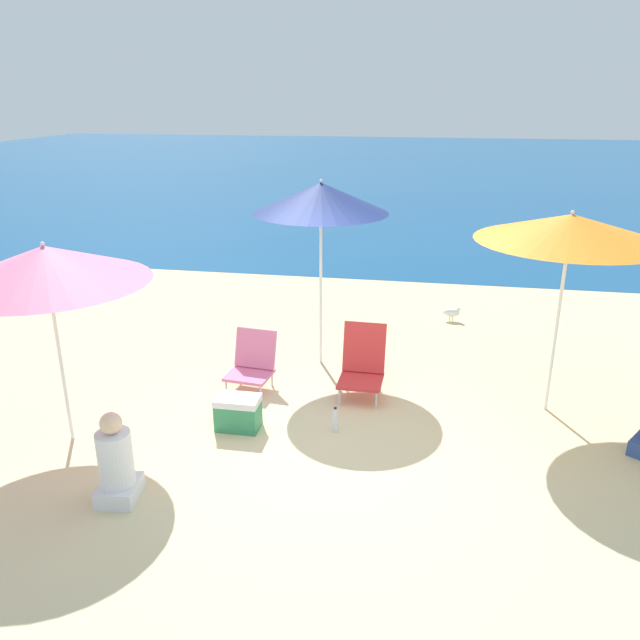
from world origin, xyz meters
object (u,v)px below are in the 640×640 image
at_px(water_bottle, 335,422).
at_px(cooler_box, 238,413).
at_px(beach_chair_pink, 252,362).
at_px(person_seated_near, 116,464).
at_px(beach_umbrella_orange, 571,228).
at_px(beach_umbrella_navy, 321,198).
at_px(beach_chair_red, 363,363).
at_px(beach_umbrella_pink, 46,264).
at_px(seagull, 452,312).

bearing_deg(water_bottle, cooler_box, -173.83).
xyz_separation_m(beach_chair_pink, water_bottle, (1.16, -0.89, -0.22)).
bearing_deg(person_seated_near, beach_umbrella_orange, 24.45).
bearing_deg(water_bottle, beach_umbrella_navy, 104.96).
bearing_deg(beach_chair_red, beach_umbrella_orange, 1.08).
relative_size(beach_umbrella_pink, seagull, 7.79).
relative_size(person_seated_near, seagull, 3.17).
relative_size(beach_umbrella_navy, water_bottle, 8.46).
bearing_deg(seagull, beach_umbrella_navy, -132.08).
height_order(beach_umbrella_pink, cooler_box, beach_umbrella_pink).
xyz_separation_m(beach_umbrella_orange, beach_chair_pink, (-3.44, -0.03, -1.76)).
bearing_deg(beach_chair_pink, person_seated_near, -96.27).
distance_m(beach_umbrella_orange, person_seated_near, 4.97).
bearing_deg(seagull, cooler_box, -121.29).
xyz_separation_m(beach_chair_red, cooler_box, (-1.21, -1.05, -0.21)).
relative_size(beach_umbrella_navy, person_seated_near, 2.83).
height_order(beach_umbrella_pink, seagull, beach_umbrella_pink).
bearing_deg(beach_chair_red, seagull, 69.72).
distance_m(person_seated_near, cooler_box, 1.54).
height_order(person_seated_near, seagull, person_seated_near).
distance_m(beach_umbrella_orange, seagull, 3.54).
xyz_separation_m(beach_chair_red, water_bottle, (-0.18, -0.94, -0.28)).
distance_m(beach_chair_pink, person_seated_near, 2.44).
distance_m(beach_umbrella_orange, cooler_box, 3.96).
height_order(beach_umbrella_pink, beach_umbrella_navy, beach_umbrella_navy).
bearing_deg(water_bottle, beach_chair_pink, 142.34).
distance_m(beach_umbrella_navy, beach_chair_red, 2.07).
xyz_separation_m(beach_chair_red, person_seated_near, (-1.88, -2.43, -0.04)).
bearing_deg(beach_chair_red, beach_umbrella_navy, 129.79).
distance_m(beach_umbrella_pink, water_bottle, 3.27).
xyz_separation_m(beach_umbrella_orange, seagull, (-1.00, 2.78, -1.95)).
relative_size(beach_umbrella_orange, cooler_box, 4.85).
bearing_deg(beach_umbrella_pink, beach_umbrella_navy, 47.28).
relative_size(beach_umbrella_orange, beach_chair_red, 2.69).
relative_size(beach_umbrella_pink, beach_chair_pink, 3.02).
relative_size(beach_chair_red, seagull, 3.13).
xyz_separation_m(beach_umbrella_orange, cooler_box, (-3.32, -1.03, -1.90)).
relative_size(beach_umbrella_orange, water_bottle, 7.96).
bearing_deg(water_bottle, seagull, 70.88).
relative_size(beach_chair_pink, water_bottle, 2.43).
height_order(beach_umbrella_orange, water_bottle, beach_umbrella_orange).
bearing_deg(beach_umbrella_pink, person_seated_near, -41.43).
distance_m(beach_umbrella_navy, water_bottle, 2.76).
distance_m(beach_chair_red, beach_chair_pink, 1.34).
bearing_deg(beach_umbrella_navy, cooler_box, -106.77).
xyz_separation_m(beach_umbrella_pink, cooler_box, (1.64, 0.52, -1.69)).
bearing_deg(beach_chair_pink, beach_umbrella_navy, 58.05).
height_order(beach_umbrella_pink, water_bottle, beach_umbrella_pink).
bearing_deg(beach_umbrella_navy, water_bottle, -75.04).
bearing_deg(beach_umbrella_pink, seagull, 47.57).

